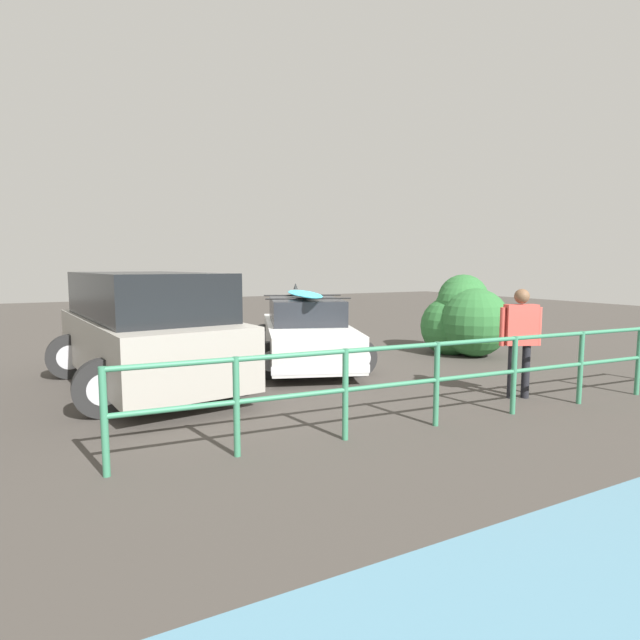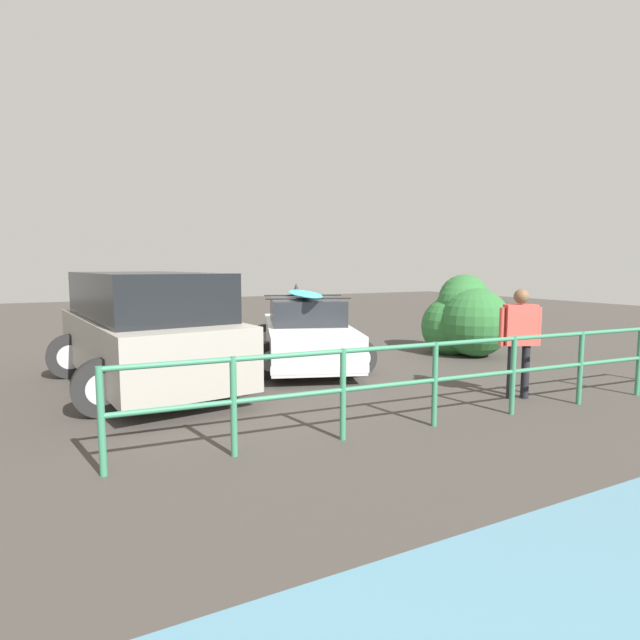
{
  "view_description": "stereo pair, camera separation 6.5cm",
  "coord_description": "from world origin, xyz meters",
  "px_view_note": "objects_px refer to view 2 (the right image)",
  "views": [
    {
      "loc": [
        3.79,
        9.31,
        1.98
      ],
      "look_at": [
        -0.6,
        0.84,
        0.95
      ],
      "focal_mm": 28.0,
      "sensor_mm": 36.0,
      "label": 1
    },
    {
      "loc": [
        3.73,
        9.34,
        1.98
      ],
      "look_at": [
        -0.6,
        0.84,
        0.95
      ],
      "focal_mm": 28.0,
      "sensor_mm": 36.0,
      "label": 2
    }
  ],
  "objects_px": {
    "suv_car": "(146,328)",
    "bush_near_left": "(465,318)",
    "sedan_car": "(306,332)",
    "person_bystander": "(520,333)"
  },
  "relations": [
    {
      "from": "person_bystander",
      "to": "bush_near_left",
      "type": "relative_size",
      "value": 0.83
    },
    {
      "from": "person_bystander",
      "to": "bush_near_left",
      "type": "xyz_separation_m",
      "value": [
        -1.97,
        -3.23,
        -0.17
      ]
    },
    {
      "from": "sedan_car",
      "to": "bush_near_left",
      "type": "distance_m",
      "value": 3.68
    },
    {
      "from": "sedan_car",
      "to": "suv_car",
      "type": "height_order",
      "value": "suv_car"
    },
    {
      "from": "person_bystander",
      "to": "bush_near_left",
      "type": "distance_m",
      "value": 3.79
    },
    {
      "from": "sedan_car",
      "to": "suv_car",
      "type": "distance_m",
      "value": 3.28
    },
    {
      "from": "sedan_car",
      "to": "bush_near_left",
      "type": "xyz_separation_m",
      "value": [
        -3.61,
        0.71,
        0.18
      ]
    },
    {
      "from": "suv_car",
      "to": "bush_near_left",
      "type": "height_order",
      "value": "suv_car"
    },
    {
      "from": "bush_near_left",
      "to": "sedan_car",
      "type": "bearing_deg",
      "value": -11.14
    },
    {
      "from": "suv_car",
      "to": "bush_near_left",
      "type": "relative_size",
      "value": 2.49
    }
  ]
}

